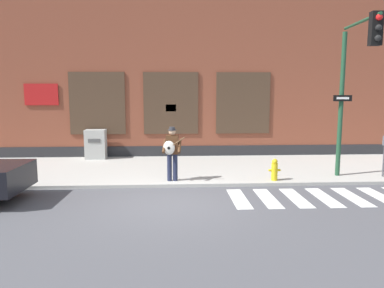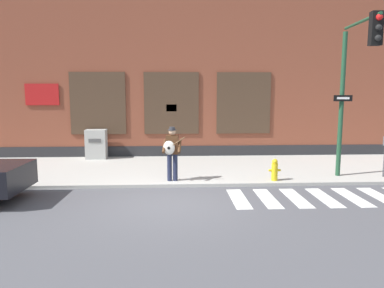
{
  "view_description": "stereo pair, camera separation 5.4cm",
  "coord_description": "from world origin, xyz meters",
  "px_view_note": "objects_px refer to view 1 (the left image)",
  "views": [
    {
      "loc": [
        0.03,
        -9.54,
        2.94
      ],
      "look_at": [
        0.65,
        1.92,
        1.31
      ],
      "focal_mm": 35.0,
      "sensor_mm": 36.0,
      "label": 1
    },
    {
      "loc": [
        0.08,
        -9.54,
        2.94
      ],
      "look_at": [
        0.65,
        1.92,
        1.31
      ],
      "focal_mm": 35.0,
      "sensor_mm": 36.0,
      "label": 2
    }
  ],
  "objects_px": {
    "busker": "(172,150)",
    "traffic_light": "(354,72)",
    "utility_box": "(96,144)",
    "fire_hydrant": "(274,170)"
  },
  "relations": [
    {
      "from": "busker",
      "to": "traffic_light",
      "type": "height_order",
      "value": "traffic_light"
    },
    {
      "from": "traffic_light",
      "to": "utility_box",
      "type": "bearing_deg",
      "value": 152.24
    },
    {
      "from": "utility_box",
      "to": "busker",
      "type": "bearing_deg",
      "value": -52.24
    },
    {
      "from": "utility_box",
      "to": "fire_hydrant",
      "type": "bearing_deg",
      "value": -33.25
    },
    {
      "from": "traffic_light",
      "to": "fire_hydrant",
      "type": "xyz_separation_m",
      "value": [
        -2.25,
        0.35,
        -3.04
      ]
    },
    {
      "from": "busker",
      "to": "traffic_light",
      "type": "bearing_deg",
      "value": -4.76
    },
    {
      "from": "fire_hydrant",
      "to": "utility_box",
      "type": "bearing_deg",
      "value": 146.75
    },
    {
      "from": "busker",
      "to": "fire_hydrant",
      "type": "distance_m",
      "value": 3.33
    },
    {
      "from": "busker",
      "to": "utility_box",
      "type": "height_order",
      "value": "busker"
    },
    {
      "from": "traffic_light",
      "to": "utility_box",
      "type": "height_order",
      "value": "traffic_light"
    }
  ]
}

